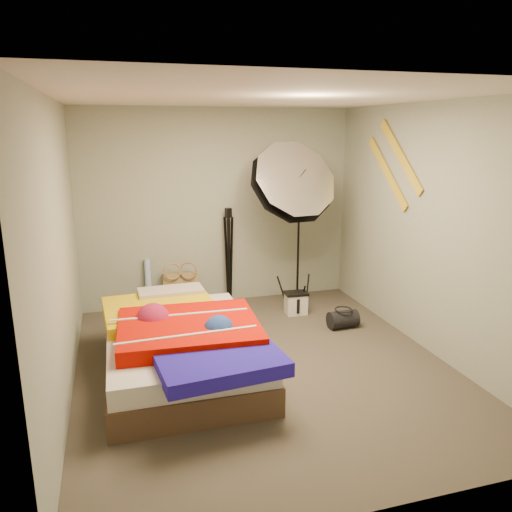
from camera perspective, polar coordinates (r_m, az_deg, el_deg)
name	(u,v)px	position (r m, az deg, el deg)	size (l,w,h in m)	color
floor	(263,366)	(4.96, 0.85, -12.46)	(4.00, 4.00, 0.00)	#4E473C
ceiling	(264,97)	(4.43, 0.97, 17.76)	(4.00, 4.00, 0.00)	silver
wall_back	(218,208)	(6.44, -4.36, 5.49)	(3.50, 3.50, 0.00)	#939B8B
wall_front	(374,318)	(2.76, 13.29, -6.95)	(3.50, 3.50, 0.00)	#939B8B
wall_left	(59,254)	(4.36, -21.63, 0.26)	(4.00, 4.00, 0.00)	#939B8B
wall_right	(430,230)	(5.31, 19.29, 2.83)	(4.00, 4.00, 0.00)	#939B8B
tote_bag	(181,290)	(6.50, -8.58, -3.88)	(0.44, 0.13, 0.44)	tan
wrapping_roll	(148,285)	(6.43, -12.20, -3.26)	(0.07, 0.07, 0.65)	#5287DB
camera_case	(296,304)	(6.23, 4.58, -5.47)	(0.26, 0.18, 0.26)	silver
duffel_bag	(343,319)	(5.88, 9.91, -7.14)	(0.21, 0.21, 0.34)	black
wall_stripe_upper	(401,156)	(5.71, 16.21, 10.92)	(0.02, 1.10, 0.10)	gold
wall_stripe_lower	(387,173)	(5.94, 14.78, 9.18)	(0.02, 1.10, 0.10)	gold
bed	(183,345)	(4.75, -8.39, -10.03)	(1.42, 2.16, 0.57)	#4F3827
photo_umbrella	(291,185)	(6.00, 4.02, 8.14)	(1.26, 0.89, 2.22)	black
camera_tripod	(229,249)	(6.45, -3.13, 0.75)	(0.08, 0.08, 1.26)	black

